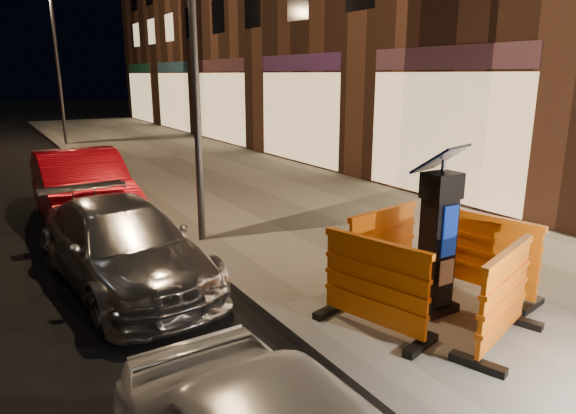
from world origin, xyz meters
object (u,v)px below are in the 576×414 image
parking_kiosk (438,236)px  barrier_bldgside (487,255)px  barrier_back (382,247)px  barrier_kerbside (374,286)px  car_red (86,223)px  car_silver (126,284)px  barrier_front (504,298)px

parking_kiosk → barrier_bldgside: size_ratio=1.40×
barrier_back → barrier_kerbside: (-0.95, -0.95, 0.00)m
parking_kiosk → car_red: size_ratio=0.43×
barrier_back → barrier_bldgside: (0.95, -0.95, 0.00)m
barrier_back → car_silver: (-2.93, 2.18, -0.69)m
car_silver → barrier_kerbside: bearing=-62.6°
barrier_back → car_red: 6.50m
parking_kiosk → barrier_back: bearing=76.7°
barrier_kerbside → parking_kiosk: bearing=-105.3°
parking_kiosk → car_red: parking_kiosk is taller
parking_kiosk → car_silver: 4.43m
barrier_front → parking_kiosk: bearing=71.7°
barrier_back → barrier_kerbside: bearing=-145.3°
parking_kiosk → barrier_kerbside: (-0.95, 0.00, -0.42)m
barrier_bldgside → car_silver: barrier_bldgside is taller
barrier_kerbside → car_red: 7.05m
parking_kiosk → car_silver: parking_kiosk is taller
barrier_kerbside → barrier_front: bearing=-150.3°
barrier_back → car_silver: size_ratio=0.34×
barrier_kerbside → barrier_bldgside: same height
parking_kiosk → car_silver: (-2.93, 3.13, -1.11)m
barrier_front → car_red: size_ratio=0.31×
barrier_bldgside → barrier_front: bearing=123.7°
barrier_front → barrier_back: bearing=71.7°
parking_kiosk → barrier_back: (0.00, 0.95, -0.42)m
barrier_kerbside → car_silver: bearing=17.0°
barrier_front → car_silver: (-2.93, 4.08, -0.69)m
barrier_kerbside → barrier_back: bearing=-60.3°
parking_kiosk → barrier_back: parking_kiosk is taller
car_red → barrier_back: bearing=-63.4°
barrier_front → barrier_back: size_ratio=1.00×
barrier_back → car_silver: 3.71m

